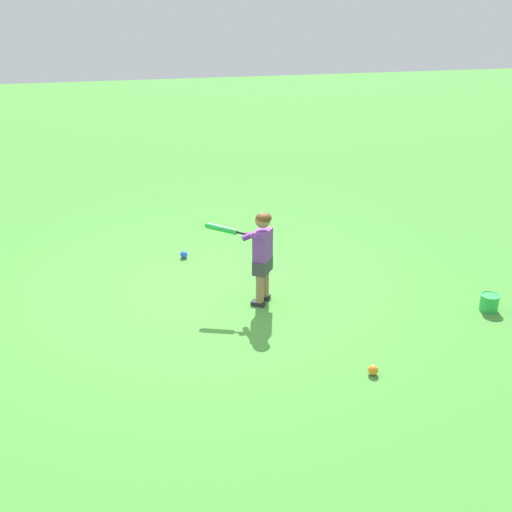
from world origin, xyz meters
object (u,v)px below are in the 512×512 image
object	(u,v)px
play_ball_near_batter	(184,255)
toy_bucket	(489,302)
play_ball_midfield	(373,370)
child_batter	(260,249)

from	to	relation	value
play_ball_near_batter	toy_bucket	size ratio (longest dim) A/B	0.45
play_ball_near_batter	play_ball_midfield	bearing A→B (deg)	-67.07
child_batter	toy_bucket	bearing A→B (deg)	-18.51
play_ball_midfield	toy_bucket	size ratio (longest dim) A/B	0.45
child_batter	toy_bucket	xyz separation A→B (m)	(2.42, -0.81, -0.55)
child_batter	play_ball_near_batter	distance (m)	1.72
play_ball_midfield	play_ball_near_batter	bearing A→B (deg)	112.93
play_ball_near_batter	toy_bucket	bearing A→B (deg)	-36.41
child_batter	play_ball_near_batter	bearing A→B (deg)	114.48
child_batter	play_ball_midfield	xyz separation A→B (m)	(0.65, -1.65, -0.60)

